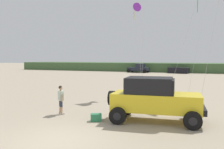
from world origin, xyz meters
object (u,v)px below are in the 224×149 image
Objects in this scene: distant_pickup at (139,68)px; distant_sedan at (179,70)px; jeep at (155,98)px; cooler_box at (96,117)px; person_watching at (61,98)px; kite_yellow_diamond at (136,8)px.

distant_pickup is 1.14× the size of distant_sedan.
jeep is 8.83× the size of cooler_box.
person_watching is 2.98× the size of cooler_box.
distant_pickup is at bearing 103.88° from kite_yellow_diamond.
distant_sedan is at bearing 88.67° from kite_yellow_diamond.
jeep reaches higher than person_watching.
person_watching is 2.70m from cooler_box.
distant_sedan is at bearing 86.03° from person_watching.
jeep is 1.18× the size of distant_sedan.
distant_sedan is (0.28, 40.88, 0.41)m from cooler_box.
jeep is 10.88m from kite_yellow_diamond.
jeep is 5.35m from person_watching.
person_watching is 0.21× the size of kite_yellow_diamond.
jeep is at bearing -68.38° from kite_yellow_diamond.
jeep is 1.03× the size of distant_pickup.
cooler_box is 40.89m from distant_sedan.
jeep is 0.62× the size of kite_yellow_diamond.
distant_sedan is (2.79, 40.24, -0.34)m from person_watching.
distant_sedan is at bearing 93.64° from jeep.
jeep is 39.96m from distant_sedan.
kite_yellow_diamond reaches higher than cooler_box.
jeep is 3.16m from cooler_box.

